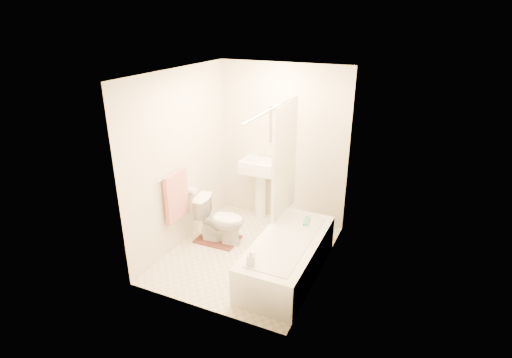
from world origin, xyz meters
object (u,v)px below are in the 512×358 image
at_px(bathtub, 287,257).
at_px(soap_bottle, 251,258).
at_px(toilet, 220,220).
at_px(sink, 260,186).
at_px(bath_mat, 218,239).

distance_m(bathtub, soap_bottle, 0.76).
xyz_separation_m(toilet, sink, (0.19, 0.93, 0.19)).
height_order(bathtub, soap_bottle, soap_bottle).
bearing_deg(bath_mat, soap_bottle, -44.79).
xyz_separation_m(toilet, soap_bottle, (0.94, -0.98, 0.23)).
height_order(sink, soap_bottle, sink).
height_order(sink, bath_mat, sink).
relative_size(sink, bathtub, 0.63).
distance_m(toilet, sink, 0.97).
distance_m(sink, bath_mat, 1.09).
bearing_deg(bath_mat, sink, 74.92).
height_order(sink, bathtub, sink).
height_order(toilet, soap_bottle, toilet).
distance_m(bathtub, bath_mat, 1.25).
relative_size(toilet, soap_bottle, 3.68).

